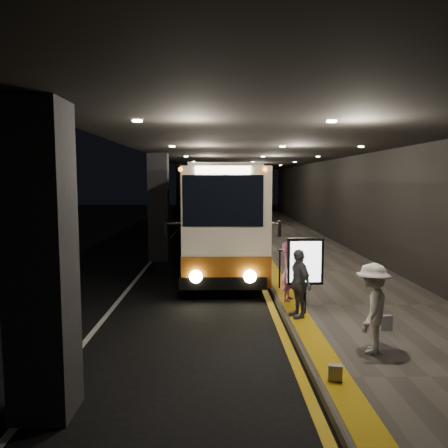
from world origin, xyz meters
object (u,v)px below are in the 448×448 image
object	(u,v)px
passenger_waiting_grey	(298,283)
passenger_waiting_white	(373,308)
coach_second	(216,201)
bag_plain	(335,373)
coach_main	(221,219)
bag_polka	(385,323)
coach_third	(218,195)
stanchion_post	(280,269)
info_sign	(305,263)
passenger_boarding	(289,271)

from	to	relation	value
passenger_waiting_grey	passenger_waiting_white	bearing A→B (deg)	4.49
passenger_waiting_white	passenger_waiting_grey	bearing A→B (deg)	-125.82
coach_second	bag_plain	world-z (taller)	coach_second
coach_main	bag_polka	xyz separation A→B (m)	(3.41, -8.49, -1.46)
coach_third	coach_main	bearing A→B (deg)	-86.40
passenger_waiting_white	passenger_waiting_grey	xyz separation A→B (m)	(-0.99, 2.07, -0.03)
coach_second	passenger_waiting_white	distance (m)	22.01
coach_third	bag_polka	distance (m)	37.25
coach_main	bag_plain	xyz separation A→B (m)	(1.72, -10.81, -1.49)
passenger_waiting_grey	coach_main	bearing A→B (deg)	171.78
passenger_waiting_white	stanchion_post	xyz separation A→B (m)	(-1.04, 4.77, -0.26)
info_sign	stanchion_post	xyz separation A→B (m)	(-0.25, 2.45, -0.66)
passenger_waiting_white	passenger_waiting_grey	world-z (taller)	passenger_waiting_white
coach_second	coach_third	xyz separation A→B (m)	(0.20, 16.42, -0.15)
coach_main	passenger_waiting_grey	world-z (taller)	coach_main
coach_third	info_sign	distance (m)	35.94
coach_third	passenger_waiting_white	xyz separation A→B (m)	(2.81, -38.20, -0.80)
coach_third	bag_plain	bearing A→B (deg)	-83.95
passenger_boarding	bag_polka	xyz separation A→B (m)	(1.69, -2.32, -0.62)
coach_second	passenger_waiting_white	size ratio (longest dim) A/B	7.77
coach_third	passenger_waiting_grey	distance (m)	36.18
coach_second	stanchion_post	xyz separation A→B (m)	(1.97, -17.01, -1.20)
passenger_waiting_grey	passenger_boarding	bearing A→B (deg)	158.94
coach_third	bag_plain	xyz separation A→B (m)	(1.82, -39.37, -1.50)
passenger_boarding	stanchion_post	xyz separation A→B (m)	(-0.05, 1.31, -0.21)
info_sign	coach_main	bearing A→B (deg)	102.24
coach_third	stanchion_post	size ratio (longest dim) A/B	10.39
coach_third	stanchion_post	bearing A→B (deg)	-83.57
bag_polka	stanchion_post	distance (m)	4.04
coach_third	passenger_waiting_white	bearing A→B (deg)	-82.39
coach_second	info_sign	size ratio (longest dim) A/B	7.08
coach_second	coach_third	distance (m)	16.42
info_sign	stanchion_post	world-z (taller)	info_sign
coach_main	coach_second	xyz separation A→B (m)	(-0.30, 12.15, 0.15)
coach_second	stanchion_post	distance (m)	17.17
coach_main	coach_third	world-z (taller)	coach_third
coach_second	passenger_waiting_grey	xyz separation A→B (m)	(2.02, -19.71, -0.98)
bag_polka	stanchion_post	xyz separation A→B (m)	(-1.74, 3.63, 0.41)
bag_plain	info_sign	size ratio (longest dim) A/B	0.15
bag_plain	stanchion_post	xyz separation A→B (m)	(-0.05, 5.94, 0.44)
coach_second	info_sign	bearing A→B (deg)	-80.22
coach_second	passenger_boarding	size ratio (longest dim) A/B	8.23
passenger_waiting_grey	bag_polka	world-z (taller)	passenger_waiting_grey
bag_polka	bag_plain	xyz separation A→B (m)	(-1.69, -2.32, -0.03)
coach_main	bag_polka	bearing A→B (deg)	-69.06
info_sign	coach_third	bearing A→B (deg)	90.73
coach_main	bag_plain	distance (m)	11.05
coach_main	coach_second	distance (m)	12.15
coach_third	passenger_waiting_grey	size ratio (longest dim) A/B	7.48
bag_plain	info_sign	bearing A→B (deg)	86.72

